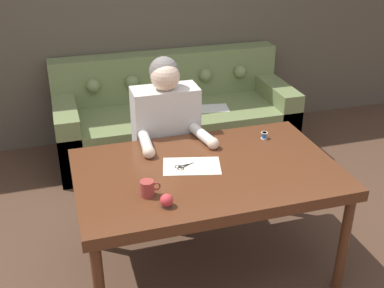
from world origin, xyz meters
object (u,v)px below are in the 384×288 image
at_px(couch, 174,118).
at_px(mug, 148,188).
at_px(dining_table, 207,178).
at_px(thread_spool, 264,135).
at_px(person, 167,141).
at_px(pin_cushion, 167,201).
at_px(scissors, 186,166).

bearing_deg(couch, mug, -108.54).
distance_m(dining_table, mug, 0.46).
relative_size(dining_table, couch, 0.71).
distance_m(couch, thread_spool, 1.52).
bearing_deg(thread_spool, person, 150.73).
relative_size(couch, mug, 19.38).
bearing_deg(pin_cushion, mug, 119.48).
xyz_separation_m(couch, thread_spool, (0.26, -1.44, 0.44)).
xyz_separation_m(thread_spool, pin_cushion, (-0.82, -0.60, 0.01)).
xyz_separation_m(dining_table, person, (-0.10, 0.61, -0.03)).
bearing_deg(thread_spool, pin_cushion, -144.04).
height_order(person, mug, person).
distance_m(dining_table, person, 0.62).
distance_m(scissors, thread_spool, 0.64).
xyz_separation_m(couch, mug, (-0.64, -1.90, 0.47)).
bearing_deg(mug, thread_spool, 27.59).
height_order(person, thread_spool, person).
height_order(scissors, thread_spool, thread_spool).
height_order(couch, scissors, couch).
bearing_deg(scissors, pin_cushion, -119.31).
height_order(dining_table, pin_cushion, pin_cushion).
bearing_deg(mug, dining_table, 25.33).
relative_size(dining_table, pin_cushion, 21.86).
bearing_deg(mug, person, 69.50).
bearing_deg(thread_spool, couch, 100.14).
xyz_separation_m(person, mug, (-0.30, -0.80, 0.14)).
bearing_deg(thread_spool, dining_table, -150.65).
bearing_deg(dining_table, person, 99.31).
distance_m(person, pin_cushion, 0.97).
bearing_deg(scissors, couch, 78.01).
xyz_separation_m(person, thread_spool, (0.60, -0.33, 0.12)).
bearing_deg(scissors, mug, -138.51).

